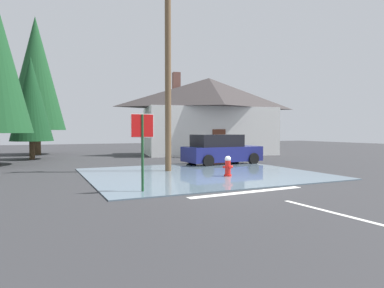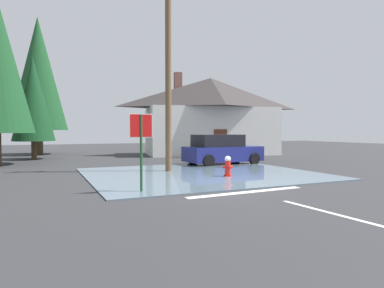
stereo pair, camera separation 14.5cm
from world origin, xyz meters
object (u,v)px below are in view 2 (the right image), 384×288
Objects in this scene: house at (210,115)px; parked_car at (222,150)px; stop_sign_near at (141,136)px; fire_hydrant at (228,167)px; pine_tree_mid_left at (33,99)px; pine_tree_far_center at (38,74)px; utility_pole at (168,60)px.

parked_car is at bearing -112.78° from house.
parked_car is at bearing 45.87° from stop_sign_near.
stop_sign_near is 2.78× the size of fire_hydrant.
stop_sign_near is 15.23m from pine_tree_mid_left.
fire_hydrant is 13.83m from house.
pine_tree_far_center is at bearing 126.35° from parked_car.
fire_hydrant is at bearing -114.22° from house.
parked_car is at bearing -53.65° from pine_tree_far_center.
utility_pole is at bearing -152.04° from parked_car.
stop_sign_near reaches higher than fire_hydrant.
pine_tree_mid_left is 0.62× the size of pine_tree_far_center.
pine_tree_mid_left reaches higher than fire_hydrant.
house is at bearing -22.72° from pine_tree_far_center.
utility_pole is 12.14m from house.
utility_pole reaches higher than parked_car.
fire_hydrant is 0.09× the size of utility_pole.
pine_tree_mid_left is 5.41m from pine_tree_far_center.
parked_car is 0.41× the size of pine_tree_far_center.
fire_hydrant is 5.64m from utility_pole.
pine_tree_far_center is at bearing 110.10° from utility_pole.
fire_hydrant is 0.13× the size of pine_tree_mid_left.
pine_tree_mid_left is at bearing 102.22° from stop_sign_near.
pine_tree_mid_left is at bearing -93.84° from pine_tree_far_center.
pine_tree_far_center is (-9.42, 12.80, 5.59)m from parked_car.
pine_tree_mid_left is at bearing 140.72° from parked_car.
pine_tree_far_center reaches higher than house.
house reaches higher than fire_hydrant.
parked_car is (6.55, 6.75, -0.92)m from stop_sign_near.
pine_tree_far_center is (-7.02, 17.63, 5.96)m from fire_hydrant.
pine_tree_far_center reaches higher than pine_tree_mid_left.
stop_sign_near is 0.24× the size of utility_pole.
utility_pole is 15.92m from pine_tree_far_center.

